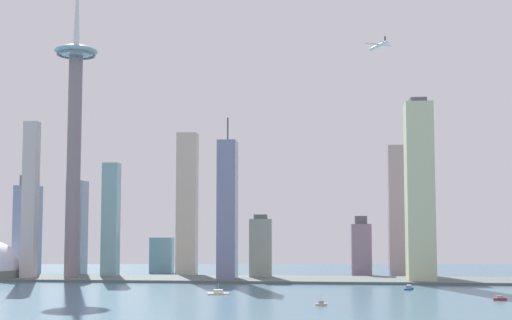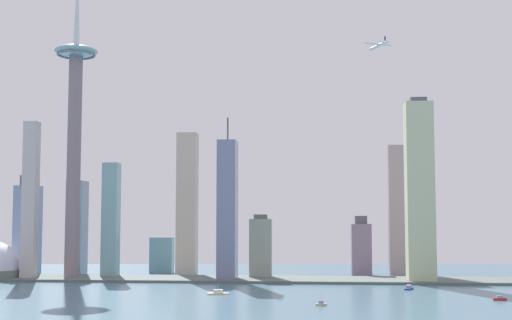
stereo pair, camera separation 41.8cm
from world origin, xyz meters
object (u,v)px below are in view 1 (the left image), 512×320
(skyscraper_7, at_px, (397,210))
(skyscraper_6, at_px, (77,228))
(skyscraper_1, at_px, (162,255))
(skyscraper_5, at_px, (261,248))
(skyscraper_3, at_px, (227,210))
(boat_1, at_px, (218,293))
(skyscraper_4, at_px, (30,200))
(observation_tower, at_px, (75,117))
(airplane, at_px, (378,46))
(boat_6, at_px, (409,288))
(boat_3, at_px, (500,299))
(skyscraper_8, at_px, (111,220))
(boat_5, at_px, (321,304))
(skyscraper_9, at_px, (27,228))
(skyscraper_10, at_px, (361,248))
(skyscraper_0, at_px, (187,204))
(skyscraper_11, at_px, (420,191))

(skyscraper_7, bearing_deg, skyscraper_6, -171.17)
(skyscraper_1, relative_size, skyscraper_5, 0.62)
(skyscraper_3, distance_m, boat_1, 147.87)
(skyscraper_4, bearing_deg, skyscraper_7, 16.00)
(observation_tower, xyz_separation_m, airplane, (314.38, 34.36, 76.99))
(observation_tower, distance_m, boat_6, 375.37)
(boat_3, bearing_deg, skyscraper_7, 104.56)
(skyscraper_1, height_order, airplane, airplane)
(skyscraper_1, relative_size, skyscraper_8, 0.34)
(skyscraper_6, relative_size, boat_6, 7.38)
(observation_tower, height_order, boat_1, observation_tower)
(boat_1, distance_m, boat_6, 169.79)
(observation_tower, height_order, skyscraper_7, observation_tower)
(skyscraper_7, relative_size, boat_1, 8.27)
(skyscraper_8, xyz_separation_m, boat_5, (220.79, -230.78, -59.17))
(skyscraper_9, height_order, skyscraper_10, skyscraper_9)
(skyscraper_3, height_order, skyscraper_10, skyscraper_3)
(skyscraper_1, bearing_deg, boat_1, -67.19)
(skyscraper_9, relative_size, skyscraper_10, 1.70)
(skyscraper_0, height_order, boat_1, skyscraper_0)
(skyscraper_4, bearing_deg, skyscraper_8, 23.44)
(boat_1, bearing_deg, skyscraper_7, -131.75)
(skyscraper_4, bearing_deg, skyscraper_1, 43.77)
(skyscraper_4, distance_m, skyscraper_6, 69.21)
(skyscraper_1, relative_size, skyscraper_11, 0.23)
(skyscraper_1, xyz_separation_m, skyscraper_11, (279.08, -108.52, 68.20))
(boat_1, bearing_deg, skyscraper_8, -55.76)
(skyscraper_4, height_order, skyscraper_11, skyscraper_11)
(skyscraper_4, height_order, airplane, airplane)
(skyscraper_7, height_order, skyscraper_10, skyscraper_7)
(skyscraper_7, bearing_deg, skyscraper_9, -174.72)
(boat_3, xyz_separation_m, boat_5, (-133.50, -46.01, 0.01))
(boat_3, bearing_deg, skyscraper_6, 156.91)
(skyscraper_7, distance_m, boat_3, 275.35)
(skyscraper_0, distance_m, skyscraper_4, 167.27)
(skyscraper_0, height_order, skyscraper_8, skyscraper_0)
(skyscraper_0, xyz_separation_m, skyscraper_5, (85.89, -47.22, -47.15))
(skyscraper_11, relative_size, boat_6, 9.99)
(skyscraper_4, distance_m, boat_3, 462.41)
(observation_tower, bearing_deg, skyscraper_1, 56.05)
(skyscraper_5, height_order, skyscraper_9, skyscraper_9)
(airplane, bearing_deg, skyscraper_3, 78.29)
(skyscraper_5, xyz_separation_m, airplane, (123.56, 8.65, 211.84))
(skyscraper_6, relative_size, boat_1, 7.60)
(skyscraper_0, bearing_deg, skyscraper_9, -178.02)
(skyscraper_4, bearing_deg, skyscraper_11, -0.00)
(skyscraper_7, height_order, airplane, airplane)
(skyscraper_3, relative_size, skyscraper_11, 0.91)
(skyscraper_3, bearing_deg, skyscraper_6, 163.01)
(skyscraper_5, bearing_deg, boat_5, -74.88)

